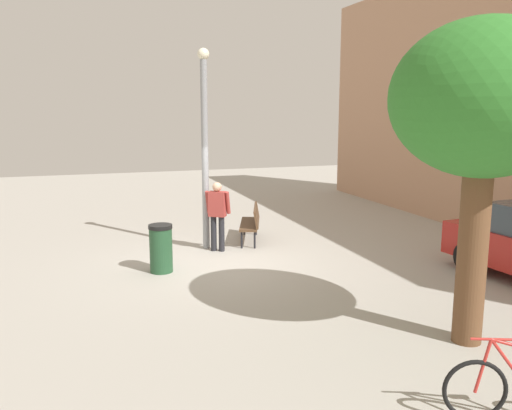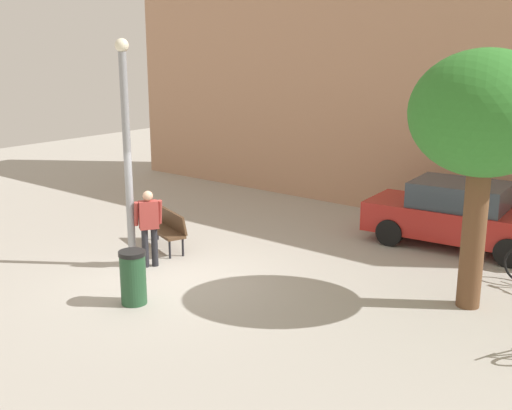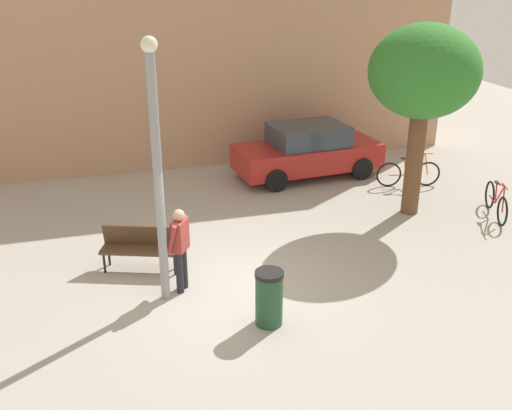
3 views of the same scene
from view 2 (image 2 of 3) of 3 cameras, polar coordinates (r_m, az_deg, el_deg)
ground_plane at (r=13.07m, az=-7.29°, el=-6.74°), size 36.00×36.00×0.00m
building_facade at (r=19.08m, az=11.27°, el=11.03°), size 17.87×2.00×7.29m
lamppost at (r=13.43m, az=-11.50°, el=5.24°), size 0.28×0.28×4.76m
person_by_lamppost at (r=13.66m, az=-9.58°, el=-1.62°), size 0.51×0.62×1.67m
park_bench at (r=14.93m, az=-8.06°, el=-1.84°), size 1.67×0.99×0.92m
plaza_tree at (r=11.56m, az=19.76°, el=7.41°), size 2.56×2.56×4.61m
parked_car_red at (r=15.58m, az=17.69°, el=-0.83°), size 4.34×2.12×1.55m
trash_bin at (r=11.93m, az=-10.95°, el=-6.37°), size 0.50×0.50×1.01m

